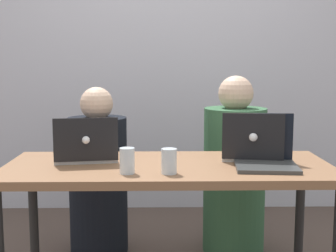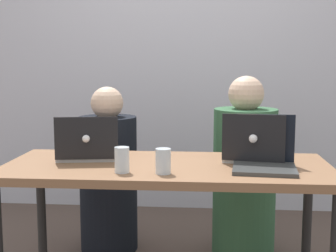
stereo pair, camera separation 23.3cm
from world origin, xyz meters
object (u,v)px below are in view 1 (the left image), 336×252
Objects in this scene: laptop_front_right at (265,155)px; person_on_left at (98,180)px; laptop_back_left at (86,152)px; laptop_back_right at (252,149)px; water_glass_left at (127,162)px; water_glass_center at (170,163)px; person_on_right at (234,174)px.

person_on_left is at bearing 147.21° from laptop_front_right.
laptop_back_right is (0.84, 0.02, 0.00)m from laptop_back_left.
laptop_front_right is 2.65× the size of water_glass_left.
laptop_back_right is 1.11× the size of laptop_front_right.
person_on_left is 9.24× the size of water_glass_center.
laptop_back_right is at bearing 106.88° from laptop_front_right.
person_on_right is 0.98m from water_glass_center.
person_on_left is 1.17m from laptop_front_right.
person_on_left reaches higher than water_glass_center.
water_glass_left is at bearing 34.96° from laptop_back_right.
laptop_front_right is 2.71× the size of water_glass_center.
person_on_right reaches higher than laptop_back_left.
laptop_back_right is (0.00, -0.55, 0.26)m from person_on_right.
person_on_right is at bearing 53.43° from water_glass_left.
person_on_left is at bearing -22.32° from laptop_back_right.
person_on_right is 3.27× the size of laptop_back_left.
person_on_right is 9.85× the size of water_glass_center.
laptop_front_right reaches higher than laptop_back_left.
laptop_back_left is 2.94× the size of water_glass_left.
person_on_left is at bearing 117.44° from water_glass_center.
person_on_right is 3.27× the size of laptop_back_right.
laptop_back_left reaches higher than water_glass_left.
laptop_front_right is at bearing 136.00° from person_on_left.
person_on_left is 3.07× the size of laptop_back_right.
water_glass_center is (0.19, -0.01, -0.00)m from water_glass_left.
person_on_left reaches higher than laptop_back_right.
laptop_back_left is 1.00× the size of laptop_back_right.
water_glass_left is (0.22, -0.27, 0.00)m from laptop_back_left.
water_glass_left is (-0.62, -0.83, 0.26)m from person_on_right.
laptop_back_left is at bearing 146.86° from water_glass_center.
laptop_front_right reaches higher than water_glass_left.
laptop_back_left is 0.88m from laptop_front_right.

